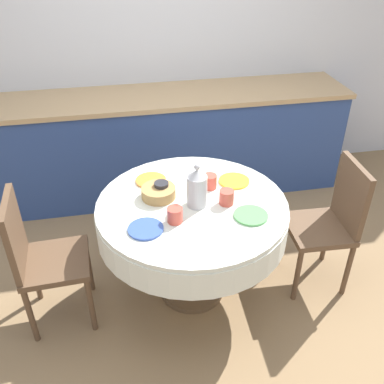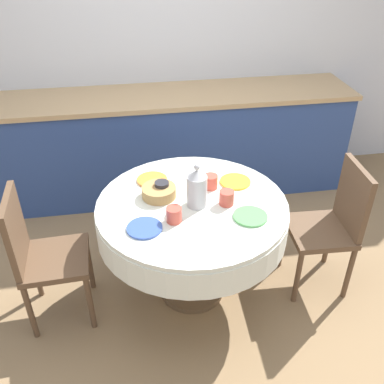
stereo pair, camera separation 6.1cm
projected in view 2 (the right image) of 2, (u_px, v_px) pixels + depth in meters
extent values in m
plane|color=#8E704C|center=(192.00, 290.00, 3.01)|extent=(12.00, 12.00, 0.00)
cube|color=silver|center=(160.00, 40.00, 3.69)|extent=(7.00, 0.05, 2.60)
cube|color=#2D4784|center=(168.00, 146.00, 3.88)|extent=(3.20, 0.60, 0.90)
cube|color=tan|center=(166.00, 96.00, 3.62)|extent=(3.24, 0.64, 0.04)
cylinder|color=brown|center=(192.00, 288.00, 3.00)|extent=(0.44, 0.44, 0.04)
cylinder|color=brown|center=(192.00, 259.00, 2.85)|extent=(0.11, 0.11, 0.49)
cylinder|color=silver|center=(192.00, 219.00, 2.66)|extent=(1.18, 1.18, 0.18)
cylinder|color=silver|center=(192.00, 205.00, 2.61)|extent=(1.17, 1.17, 0.03)
cube|color=brown|center=(319.00, 231.00, 2.84)|extent=(0.42, 0.42, 0.04)
cube|color=brown|center=(353.00, 198.00, 2.73)|extent=(0.05, 0.38, 0.46)
cylinder|color=brown|center=(297.00, 278.00, 2.81)|extent=(0.04, 0.04, 0.43)
cylinder|color=brown|center=(282.00, 243.00, 3.10)|extent=(0.04, 0.04, 0.43)
cylinder|color=brown|center=(349.00, 273.00, 2.84)|extent=(0.04, 0.04, 0.43)
cylinder|color=brown|center=(329.00, 239.00, 3.14)|extent=(0.04, 0.04, 0.43)
cube|color=brown|center=(55.00, 259.00, 2.61)|extent=(0.42, 0.42, 0.04)
cube|color=brown|center=(15.00, 231.00, 2.44)|extent=(0.05, 0.38, 0.46)
cylinder|color=brown|center=(90.00, 264.00, 2.92)|extent=(0.04, 0.04, 0.43)
cylinder|color=brown|center=(90.00, 303.00, 2.63)|extent=(0.04, 0.04, 0.43)
cylinder|color=brown|center=(36.00, 272.00, 2.85)|extent=(0.04, 0.04, 0.43)
cylinder|color=brown|center=(30.00, 312.00, 2.57)|extent=(0.04, 0.04, 0.43)
cylinder|color=#3856AD|center=(144.00, 228.00, 2.38)|extent=(0.20, 0.20, 0.01)
cylinder|color=#CC4C3D|center=(174.00, 215.00, 2.42)|extent=(0.09, 0.09, 0.09)
cylinder|color=#5BA85B|center=(250.00, 216.00, 2.47)|extent=(0.20, 0.20, 0.01)
cylinder|color=#CC4C3D|center=(227.00, 198.00, 2.56)|extent=(0.09, 0.09, 0.09)
cylinder|color=orange|center=(152.00, 180.00, 2.81)|extent=(0.20, 0.20, 0.01)
cylinder|color=#28282D|center=(162.00, 188.00, 2.65)|extent=(0.09, 0.09, 0.09)
cylinder|color=yellow|center=(235.00, 182.00, 2.79)|extent=(0.20, 0.20, 0.01)
cylinder|color=#CC4C3D|center=(211.00, 182.00, 2.72)|extent=(0.09, 0.09, 0.09)
cylinder|color=#B2B2B7|center=(197.00, 191.00, 2.53)|extent=(0.12, 0.12, 0.20)
cone|color=#B2B2B7|center=(197.00, 173.00, 2.46)|extent=(0.11, 0.11, 0.05)
sphere|color=#B2B2B7|center=(197.00, 167.00, 2.44)|extent=(0.04, 0.04, 0.04)
cylinder|color=#AD844C|center=(159.00, 192.00, 2.64)|extent=(0.21, 0.21, 0.07)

